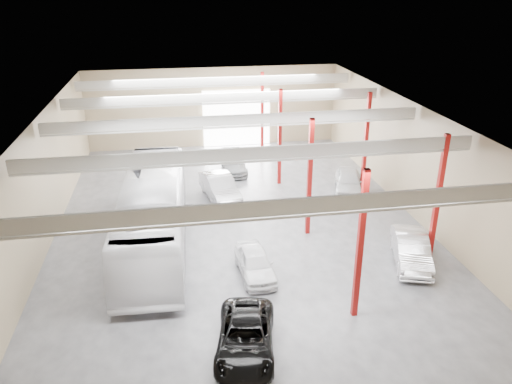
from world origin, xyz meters
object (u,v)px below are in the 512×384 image
object	(u,v)px
black_sedan	(246,337)
car_row_a	(255,263)
car_row_c	(234,163)
car_right_near	(411,250)
coach_bus	(153,213)
car_row_b	(220,188)
car_right_far	(348,181)

from	to	relation	value
black_sedan	car_row_a	distance (m)	5.73
black_sedan	car_row_a	world-z (taller)	car_row_a
car_row_c	car_right_near	size ratio (longest dim) A/B	0.96
coach_bus	black_sedan	world-z (taller)	coach_bus
car_row_b	car_row_a	bearing A→B (deg)	-96.39
car_right_near	coach_bus	bearing A→B (deg)	179.36
car_row_a	car_right_far	size ratio (longest dim) A/B	0.89
black_sedan	car_right_far	bearing A→B (deg)	68.63
car_row_c	car_right_far	world-z (taller)	car_right_far
car_row_b	car_row_c	distance (m)	5.45
car_row_b	car_right_far	xyz separation A→B (m)	(9.09, -0.26, -0.05)
coach_bus	car_row_c	world-z (taller)	coach_bus
car_row_a	car_right_far	xyz separation A→B (m)	(8.34, 9.63, 0.09)
car_row_b	car_right_near	bearing A→B (deg)	-58.80
coach_bus	car_row_c	size ratio (longest dim) A/B	3.11
car_row_c	car_row_b	bearing A→B (deg)	-105.73
car_row_a	car_right_far	distance (m)	12.74
black_sedan	car_row_c	size ratio (longest dim) A/B	1.09
coach_bus	car_right_far	bearing A→B (deg)	24.83
car_row_a	car_right_near	bearing A→B (deg)	-4.61
coach_bus	car_right_near	bearing A→B (deg)	-15.58
car_row_b	car_right_far	bearing A→B (deg)	-12.37
black_sedan	car_right_near	xyz separation A→B (m)	(9.67, 5.35, 0.09)
car_row_a	coach_bus	bearing A→B (deg)	137.80
car_row_a	car_row_b	xyz separation A→B (m)	(-0.75, 9.90, 0.14)
black_sedan	car_right_far	world-z (taller)	car_right_far
car_row_b	car_right_far	world-z (taller)	car_row_b
coach_bus	car_right_near	world-z (taller)	coach_bus
black_sedan	car_row_a	bearing A→B (deg)	87.64
car_row_b	car_row_c	size ratio (longest dim) A/B	1.11
car_right_near	car_row_c	bearing A→B (deg)	133.26
car_row_a	car_right_far	world-z (taller)	car_right_far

